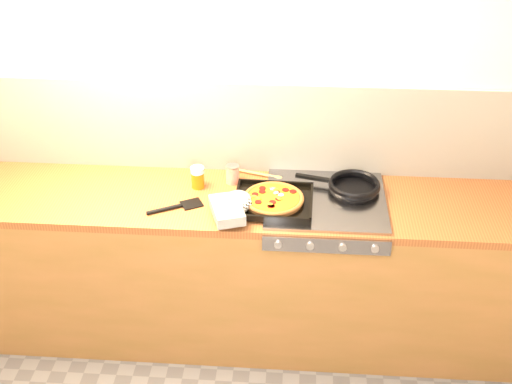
# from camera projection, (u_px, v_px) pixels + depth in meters

# --- Properties ---
(room_shell) EXTENTS (3.20, 3.20, 3.20)m
(room_shell) POSITION_uv_depth(u_px,v_px,m) (241.00, 128.00, 3.36)
(room_shell) COLOR white
(room_shell) RESTS_ON ground
(counter_run) EXTENTS (3.20, 0.62, 0.90)m
(counter_run) POSITION_uv_depth(u_px,v_px,m) (238.00, 267.00, 3.49)
(counter_run) COLOR #905D37
(counter_run) RESTS_ON ground
(stovetop) EXTENTS (0.60, 0.56, 0.02)m
(stovetop) POSITION_uv_depth(u_px,v_px,m) (326.00, 200.00, 3.22)
(stovetop) COLOR gray
(stovetop) RESTS_ON counter_run
(pizza_on_tray) EXTENTS (0.51, 0.44, 0.07)m
(pizza_on_tray) POSITION_uv_depth(u_px,v_px,m) (261.00, 202.00, 3.14)
(pizza_on_tray) COLOR black
(pizza_on_tray) RESTS_ON stovetop
(frying_pan) EXTENTS (0.46, 0.32, 0.04)m
(frying_pan) POSITION_uv_depth(u_px,v_px,m) (353.00, 186.00, 3.27)
(frying_pan) COLOR black
(frying_pan) RESTS_ON stovetop
(tomato_can) EXTENTS (0.08, 0.08, 0.10)m
(tomato_can) POSITION_uv_depth(u_px,v_px,m) (233.00, 174.00, 3.35)
(tomato_can) COLOR #B0210E
(tomato_can) RESTS_ON counter_run
(juice_glass) EXTENTS (0.08, 0.08, 0.12)m
(juice_glass) POSITION_uv_depth(u_px,v_px,m) (198.00, 177.00, 3.30)
(juice_glass) COLOR #EB5F0D
(juice_glass) RESTS_ON counter_run
(wooden_spoon) EXTENTS (0.29, 0.12, 0.02)m
(wooden_spoon) POSITION_uv_depth(u_px,v_px,m) (262.00, 175.00, 3.43)
(wooden_spoon) COLOR #A37A45
(wooden_spoon) RESTS_ON counter_run
(black_spatula) EXTENTS (0.27, 0.18, 0.02)m
(black_spatula) POSITION_uv_depth(u_px,v_px,m) (176.00, 207.00, 3.16)
(black_spatula) COLOR black
(black_spatula) RESTS_ON counter_run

